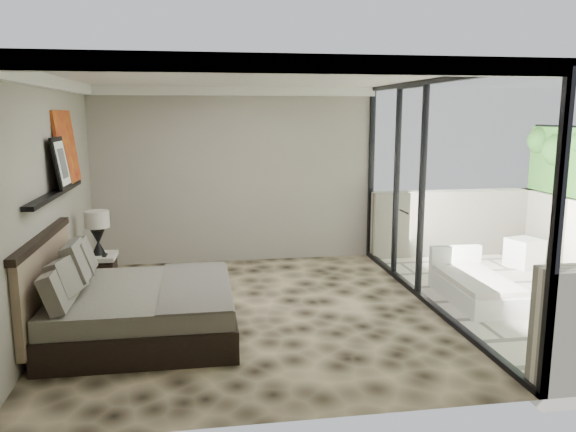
{
  "coord_description": "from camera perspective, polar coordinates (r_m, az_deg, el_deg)",
  "views": [
    {
      "loc": [
        -0.58,
        -6.49,
        2.38
      ],
      "look_at": [
        0.52,
        0.4,
        1.11
      ],
      "focal_mm": 35.0,
      "sensor_mm": 36.0,
      "label": 1
    }
  ],
  "objects": [
    {
      "name": "floor",
      "position": [
        6.94,
        -3.76,
        -9.75
      ],
      "size": [
        5.0,
        5.0,
        0.0
      ],
      "primitive_type": "plane",
      "color": "black",
      "rests_on": "ground"
    },
    {
      "name": "ceiling",
      "position": [
        6.53,
        -4.06,
        13.9
      ],
      "size": [
        4.5,
        5.0,
        0.02
      ],
      "primitive_type": "cube",
      "color": "silver",
      "rests_on": "back_wall"
    },
    {
      "name": "back_wall",
      "position": [
        9.05,
        -5.34,
        4.08
      ],
      "size": [
        4.5,
        0.02,
        2.8
      ],
      "primitive_type": "cube",
      "color": "gray",
      "rests_on": "floor"
    },
    {
      "name": "left_wall",
      "position": [
        6.77,
        -23.14,
        1.17
      ],
      "size": [
        0.02,
        5.0,
        2.8
      ],
      "primitive_type": "cube",
      "color": "gray",
      "rests_on": "floor"
    },
    {
      "name": "glass_wall",
      "position": [
        7.15,
        14.37,
        2.13
      ],
      "size": [
        0.08,
        5.0,
        2.8
      ],
      "primitive_type": "cube",
      "color": "white",
      "rests_on": "floor"
    },
    {
      "name": "terrace_slab",
      "position": [
        8.18,
        23.7,
        -7.93
      ],
      "size": [
        3.0,
        5.0,
        0.12
      ],
      "primitive_type": "cube",
      "color": "beige",
      "rests_on": "ground"
    },
    {
      "name": "picture_ledge",
      "position": [
        6.84,
        -22.51,
        2.15
      ],
      "size": [
        0.12,
        2.2,
        0.05
      ],
      "primitive_type": "cube",
      "color": "black",
      "rests_on": "left_wall"
    },
    {
      "name": "bed",
      "position": [
        6.36,
        -15.42,
        -8.89
      ],
      "size": [
        2.0,
        1.93,
        1.1
      ],
      "color": "black",
      "rests_on": "floor"
    },
    {
      "name": "nightstand",
      "position": [
        8.04,
        -18.69,
        -5.64
      ],
      "size": [
        0.52,
        0.52,
        0.48
      ],
      "primitive_type": "cube",
      "rotation": [
        0.0,
        0.0,
        0.08
      ],
      "color": "black",
      "rests_on": "floor"
    },
    {
      "name": "table_lamp",
      "position": [
        7.89,
        -18.8,
        -1.05
      ],
      "size": [
        0.32,
        0.32,
        0.59
      ],
      "color": "black",
      "rests_on": "nightstand"
    },
    {
      "name": "abstract_canvas",
      "position": [
        7.5,
        -21.62,
        6.52
      ],
      "size": [
        0.13,
        0.9,
        0.9
      ],
      "primitive_type": "cube",
      "rotation": [
        0.0,
        -0.1,
        0.0
      ],
      "color": "red",
      "rests_on": "picture_ledge"
    },
    {
      "name": "framed_print",
      "position": [
        6.95,
        -22.08,
        4.99
      ],
      "size": [
        0.11,
        0.5,
        0.6
      ],
      "primitive_type": "cube",
      "rotation": [
        0.0,
        -0.14,
        0.0
      ],
      "color": "black",
      "rests_on": "picture_ledge"
    },
    {
      "name": "ottoman",
      "position": [
        9.6,
        22.87,
        -3.46
      ],
      "size": [
        0.56,
        0.56,
        0.45
      ],
      "primitive_type": "cube",
      "rotation": [
        0.0,
        0.0,
        0.29
      ],
      "color": "white",
      "rests_on": "terrace_slab"
    },
    {
      "name": "lounger",
      "position": [
        7.71,
        18.44,
        -6.82
      ],
      "size": [
        0.77,
        1.48,
        0.57
      ],
      "rotation": [
        0.0,
        0.0,
        -0.03
      ],
      "color": "white",
      "rests_on": "terrace_slab"
    }
  ]
}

